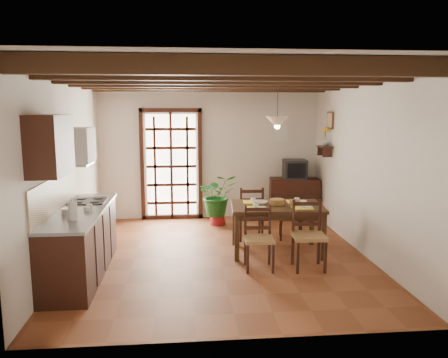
{
  "coord_description": "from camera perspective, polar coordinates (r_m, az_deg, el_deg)",
  "views": [
    {
      "loc": [
        -0.53,
        -6.5,
        2.27
      ],
      "look_at": [
        0.1,
        0.4,
        1.15
      ],
      "focal_mm": 35.0,
      "sensor_mm": 36.0,
      "label": 1
    }
  ],
  "objects": [
    {
      "name": "kitchen_counter",
      "position": [
        6.33,
        -18.19,
        -7.78
      ],
      "size": [
        0.64,
        2.25,
        1.38
      ],
      "color": "black",
      "rests_on": "ground_plane"
    },
    {
      "name": "plant_pot",
      "position": [
        8.67,
        -0.85,
        -5.24
      ],
      "size": [
        0.32,
        0.32,
        0.2
      ],
      "primitive_type": "cone",
      "color": "maroon",
      "rests_on": "ground_plane"
    },
    {
      "name": "table_bowl",
      "position": [
        6.93,
        4.8,
        -3.1
      ],
      "size": [
        0.29,
        0.29,
        0.05
      ],
      "primitive_type": "imported",
      "rotation": [
        0.0,
        0.0,
        -0.43
      ],
      "color": "white",
      "rests_on": "dining_table"
    },
    {
      "name": "fuse_box",
      "position": [
        9.22,
        7.56,
        5.87
      ],
      "size": [
        0.25,
        0.03,
        0.32
      ],
      "primitive_type": "cube",
      "color": "white",
      "rests_on": "room_shell"
    },
    {
      "name": "sideboard",
      "position": [
        9.19,
        9.13,
        -2.52
      ],
      "size": [
        1.04,
        0.55,
        0.85
      ],
      "primitive_type": "cube",
      "rotation": [
        0.0,
        0.0,
        -0.1
      ],
      "color": "black",
      "rests_on": "ground_plane"
    },
    {
      "name": "counter_items",
      "position": [
        6.29,
        -18.22,
        -3.3
      ],
      "size": [
        0.5,
        1.43,
        0.25
      ],
      "color": "black",
      "rests_on": "kitchen_counter"
    },
    {
      "name": "ceiling_beams",
      "position": [
        6.53,
        -0.57,
        12.88
      ],
      "size": [
        4.5,
        4.34,
        0.2
      ],
      "color": "black",
      "rests_on": "room_shell"
    },
    {
      "name": "upper_cabinet",
      "position": [
        5.44,
        -21.78,
        4.12
      ],
      "size": [
        0.35,
        0.8,
        0.7
      ],
      "primitive_type": "cube",
      "color": "black",
      "rests_on": "room_shell"
    },
    {
      "name": "dining_table",
      "position": [
        6.94,
        6.92,
        -4.18
      ],
      "size": [
        1.48,
        1.01,
        0.77
      ],
      "rotation": [
        0.0,
        0.0,
        -0.07
      ],
      "color": "#3B2513",
      "rests_on": "ground_plane"
    },
    {
      "name": "framed_picture",
      "position": [
        8.55,
        13.68,
        7.45
      ],
      "size": [
        0.03,
        0.32,
        0.32
      ],
      "color": "brown",
      "rests_on": "room_shell"
    },
    {
      "name": "wall_shelf",
      "position": [
        8.56,
        13.02,
        3.86
      ],
      "size": [
        0.2,
        0.42,
        0.2
      ],
      "color": "black",
      "rests_on": "room_shell"
    },
    {
      "name": "chair_far_left",
      "position": [
        7.69,
        3.47,
        -5.69
      ],
      "size": [
        0.45,
        0.43,
        0.95
      ],
      "rotation": [
        0.0,
        0.0,
        3.11
      ],
      "color": "#9B7241",
      "rests_on": "ground_plane"
    },
    {
      "name": "chair_far_right",
      "position": [
        7.79,
        8.69,
        -5.77
      ],
      "size": [
        0.46,
        0.45,
        0.87
      ],
      "rotation": [
        0.0,
        0.0,
        2.97
      ],
      "color": "#9B7241",
      "rests_on": "ground_plane"
    },
    {
      "name": "shelf_flowers",
      "position": [
        8.53,
        13.1,
        6.18
      ],
      "size": [
        0.14,
        0.14,
        0.36
      ],
      "color": "yellow",
      "rests_on": "shelf_vase"
    },
    {
      "name": "pendant_lamp",
      "position": [
        6.86,
        6.97,
        7.52
      ],
      "size": [
        0.36,
        0.36,
        0.84
      ],
      "color": "black",
      "rests_on": "room_shell"
    },
    {
      "name": "room_shell",
      "position": [
        6.53,
        -0.56,
        5.21
      ],
      "size": [
        4.52,
        5.02,
        2.81
      ],
      "color": "silver",
      "rests_on": "ground_plane"
    },
    {
      "name": "chair_near_left",
      "position": [
        6.31,
        4.55,
        -9.2
      ],
      "size": [
        0.43,
        0.41,
        0.9
      ],
      "rotation": [
        0.0,
        0.0,
        -0.03
      ],
      "color": "#9B7241",
      "rests_on": "ground_plane"
    },
    {
      "name": "range_hood",
      "position": [
        6.64,
        -18.48,
        4.1
      ],
      "size": [
        0.38,
        0.6,
        0.54
      ],
      "color": "white",
      "rests_on": "room_shell"
    },
    {
      "name": "ground_plane",
      "position": [
        6.9,
        -0.54,
        -10.02
      ],
      "size": [
        5.0,
        5.0,
        0.0
      ],
      "primitive_type": "plane",
      "color": "brown"
    },
    {
      "name": "table_setting",
      "position": [
        6.91,
        6.94,
        -3.0
      ],
      "size": [
        1.04,
        0.69,
        0.1
      ],
      "rotation": [
        0.0,
        0.0,
        -0.07
      ],
      "color": "yellow",
      "rests_on": "dining_table"
    },
    {
      "name": "potted_plant",
      "position": [
        8.57,
        -0.85,
        -2.26
      ],
      "size": [
        2.16,
        1.93,
        2.15
      ],
      "primitive_type": "imported",
      "rotation": [
        0.0,
        0.0,
        0.15
      ],
      "color": "#144C19",
      "rests_on": "ground_plane"
    },
    {
      "name": "shelf_vase",
      "position": [
        8.55,
        13.05,
        4.79
      ],
      "size": [
        0.15,
        0.15,
        0.15
      ],
      "primitive_type": "imported",
      "color": "#B2BFB2",
      "rests_on": "wall_shelf"
    },
    {
      "name": "chair_near_right",
      "position": [
        6.42,
        10.96,
        -8.81
      ],
      "size": [
        0.47,
        0.45,
        0.98
      ],
      "rotation": [
        0.0,
        0.0,
        -0.04
      ],
      "color": "#9B7241",
      "rests_on": "ground_plane"
    },
    {
      "name": "french_door",
      "position": [
        9.01,
        -6.89,
        2.14
      ],
      "size": [
        1.26,
        0.11,
        2.32
      ],
      "color": "white",
      "rests_on": "ground_plane"
    },
    {
      "name": "crt_tv",
      "position": [
        9.08,
        9.24,
        1.27
      ],
      "size": [
        0.49,
        0.45,
        0.39
      ],
      "rotation": [
        0.0,
        0.0,
        -0.06
      ],
      "color": "black",
      "rests_on": "sideboard"
    }
  ]
}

